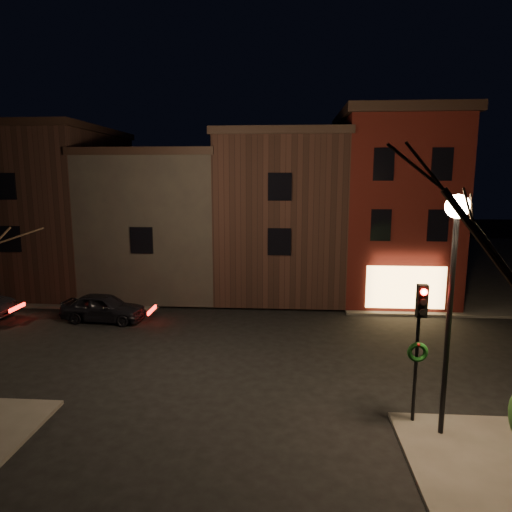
% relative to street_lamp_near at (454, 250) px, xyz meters
% --- Properties ---
extents(ground, '(120.00, 120.00, 0.00)m').
position_rel_street_lamp_near_xyz_m(ground, '(-6.20, 6.00, -5.18)').
color(ground, black).
rests_on(ground, ground).
extents(sidewalk_far_right, '(30.00, 30.00, 0.12)m').
position_rel_street_lamp_near_xyz_m(sidewalk_far_right, '(13.80, 26.00, -5.12)').
color(sidewalk_far_right, '#2D2B28').
rests_on(sidewalk_far_right, ground).
extents(sidewalk_far_left, '(30.00, 30.00, 0.12)m').
position_rel_street_lamp_near_xyz_m(sidewalk_far_left, '(-26.20, 26.00, -5.12)').
color(sidewalk_far_left, '#2D2B28').
rests_on(sidewalk_far_left, ground).
extents(corner_building, '(6.50, 8.50, 10.50)m').
position_rel_street_lamp_near_xyz_m(corner_building, '(1.80, 15.47, 0.22)').
color(corner_building, '#46100C').
rests_on(corner_building, ground).
extents(row_building_a, '(7.30, 10.30, 9.40)m').
position_rel_street_lamp_near_xyz_m(row_building_a, '(-4.70, 16.50, -0.34)').
color(row_building_a, black).
rests_on(row_building_a, ground).
extents(row_building_b, '(7.80, 10.30, 8.40)m').
position_rel_street_lamp_near_xyz_m(row_building_b, '(-11.95, 16.50, -0.85)').
color(row_building_b, black).
rests_on(row_building_b, ground).
extents(row_building_c, '(7.30, 10.30, 9.90)m').
position_rel_street_lamp_near_xyz_m(row_building_c, '(-19.20, 16.50, -0.09)').
color(row_building_c, black).
rests_on(row_building_c, ground).
extents(street_lamp_near, '(0.60, 0.60, 6.48)m').
position_rel_street_lamp_near_xyz_m(street_lamp_near, '(0.00, 0.00, 0.00)').
color(street_lamp_near, black).
rests_on(street_lamp_near, sidewalk_near_right).
extents(traffic_signal, '(0.58, 0.38, 4.05)m').
position_rel_street_lamp_near_xyz_m(traffic_signal, '(-0.60, 0.49, -2.37)').
color(traffic_signal, black).
rests_on(traffic_signal, sidewalk_near_right).
extents(parked_car_a, '(4.18, 1.98, 1.38)m').
position_rel_street_lamp_near_xyz_m(parked_car_a, '(-13.26, 9.21, -4.49)').
color(parked_car_a, black).
rests_on(parked_car_a, ground).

